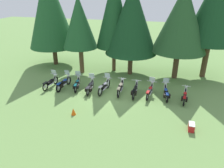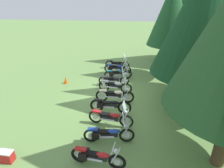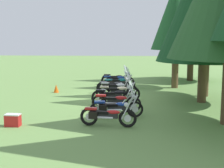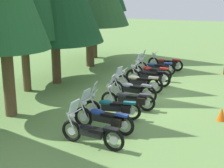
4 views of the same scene
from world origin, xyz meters
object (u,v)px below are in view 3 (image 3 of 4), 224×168
(motorcycle_5, at_px, (118,92))
(motorcycle_8, at_px, (116,107))
(motorcycle_6, at_px, (114,96))
(motorcycle_9, at_px, (107,115))
(motorcycle_3, at_px, (114,85))
(motorcycle_0, at_px, (117,78))
(pine_tree_0, at_px, (193,4))
(motorcycle_2, at_px, (119,83))
(pine_tree_1, at_px, (177,13))
(picnic_cooler, at_px, (13,120))
(motorcycle_4, at_px, (117,88))
(traffic_cone, at_px, (56,89))
(motorcycle_7, at_px, (117,101))
(motorcycle_1, at_px, (117,80))

(motorcycle_5, relative_size, motorcycle_8, 1.04)
(motorcycle_6, distance_m, motorcycle_9, 3.67)
(motorcycle_3, xyz_separation_m, motorcycle_5, (2.41, 0.36, 0.03))
(motorcycle_0, relative_size, motorcycle_8, 0.96)
(motorcycle_0, xyz_separation_m, motorcycle_5, (5.89, 0.36, 0.02))
(motorcycle_3, distance_m, pine_tree_0, 9.66)
(motorcycle_2, bearing_deg, pine_tree_1, 3.60)
(motorcycle_2, bearing_deg, motorcycle_6, -102.05)
(motorcycle_0, height_order, pine_tree_0, pine_tree_0)
(pine_tree_1, height_order, picnic_cooler, pine_tree_1)
(motorcycle_3, relative_size, motorcycle_4, 0.96)
(picnic_cooler, bearing_deg, pine_tree_0, 146.51)
(motorcycle_4, height_order, motorcycle_5, motorcycle_4)
(picnic_cooler, xyz_separation_m, traffic_cone, (-7.39, -0.12, 0.01))
(motorcycle_3, distance_m, motorcycle_7, 4.73)
(motorcycle_7, bearing_deg, motorcycle_6, 107.99)
(motorcycle_8, bearing_deg, motorcycle_9, -107.92)
(motorcycle_6, relative_size, traffic_cone, 4.74)
(motorcycle_1, xyz_separation_m, motorcycle_4, (3.46, 0.19, 0.02))
(pine_tree_1, bearing_deg, motorcycle_8, -22.96)
(motorcycle_3, bearing_deg, motorcycle_6, -92.31)
(motorcycle_1, height_order, picnic_cooler, motorcycle_1)
(motorcycle_1, xyz_separation_m, motorcycle_3, (2.34, -0.07, -0.02))
(motorcycle_3, height_order, motorcycle_9, motorcycle_3)
(motorcycle_7, height_order, motorcycle_9, motorcycle_7)
(motorcycle_4, relative_size, motorcycle_8, 1.01)
(pine_tree_1, bearing_deg, motorcycle_1, -91.96)
(motorcycle_5, distance_m, pine_tree_0, 11.11)
(motorcycle_2, distance_m, motorcycle_6, 4.80)
(motorcycle_4, relative_size, traffic_cone, 4.68)
(motorcycle_4, relative_size, picnic_cooler, 3.91)
(motorcycle_1, relative_size, motorcycle_5, 0.97)
(picnic_cooler, height_order, traffic_cone, traffic_cone)
(motorcycle_8, xyz_separation_m, motorcycle_9, (1.33, -0.26, -0.03))
(motorcycle_2, xyz_separation_m, motorcycle_6, (4.80, -0.02, 0.00))
(motorcycle_2, relative_size, motorcycle_3, 0.98)
(motorcycle_3, xyz_separation_m, pine_tree_1, (-2.21, 3.86, 4.34))
(motorcycle_4, bearing_deg, motorcycle_3, 111.49)
(motorcycle_9, bearing_deg, picnic_cooler, -170.04)
(motorcycle_0, height_order, pine_tree_1, pine_tree_1)
(motorcycle_8, distance_m, pine_tree_1, 9.85)
(motorcycle_9, bearing_deg, motorcycle_2, 96.42)
(motorcycle_7, height_order, traffic_cone, motorcycle_7)
(motorcycle_2, height_order, picnic_cooler, motorcycle_2)
(pine_tree_1, xyz_separation_m, traffic_cone, (2.27, -7.34, -4.55))
(motorcycle_2, xyz_separation_m, traffic_cone, (1.27, -3.69, -0.22))
(motorcycle_0, xyz_separation_m, motorcycle_9, (10.75, 0.15, -0.04))
(motorcycle_0, relative_size, pine_tree_0, 0.22)
(motorcycle_1, bearing_deg, motorcycle_5, -80.42)
(motorcycle_0, distance_m, picnic_cooler, 11.44)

